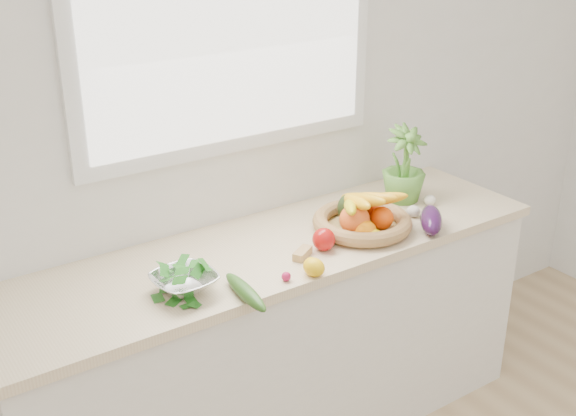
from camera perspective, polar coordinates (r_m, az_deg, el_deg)
back_wall at (r=2.84m, az=-4.52°, el=7.46°), size 4.50×0.02×2.70m
counter_cabinet at (r=3.00m, az=-1.02°, el=-11.02°), size 2.20×0.58×0.86m
countertop at (r=2.77m, az=-1.09°, el=-3.32°), size 2.24×0.62×0.04m
window_frame at (r=2.75m, az=-4.62°, el=15.44°), size 1.30×0.03×1.10m
window_pane at (r=2.73m, az=-4.41°, el=15.40°), size 1.18×0.01×0.98m
orange_loose at (r=2.79m, az=6.14°, el=-1.86°), size 0.10×0.10×0.09m
lemon_a at (r=2.54m, az=2.06°, el=-4.70°), size 0.08×0.10×0.07m
lemon_b at (r=2.56m, az=1.87°, el=-4.57°), size 0.09×0.09×0.06m
lemon_c at (r=2.78m, az=6.71°, el=-2.27°), size 0.10×0.10×0.06m
apple at (r=2.71m, az=2.85°, el=-2.49°), size 0.11×0.11×0.09m
ginger at (r=2.67m, az=1.15°, el=-3.61°), size 0.10×0.08×0.03m
garlic_a at (r=3.17m, az=11.14°, el=0.62°), size 0.07×0.07×0.04m
garlic_b at (r=2.98m, az=6.01°, el=-0.51°), size 0.07×0.07×0.05m
garlic_c at (r=3.04m, az=9.88°, el=-0.25°), size 0.07×0.07×0.05m
eggplant at (r=2.92m, az=11.24°, el=-0.93°), size 0.22×0.23×0.09m
cucumber at (r=2.40m, az=-3.39°, el=-6.63°), size 0.07×0.28×0.05m
radish at (r=2.51m, az=-0.15°, el=-5.44°), size 0.04×0.04×0.03m
potted_herb at (r=3.15m, az=9.17°, el=3.39°), size 0.19×0.19×0.34m
fruit_basket at (r=2.88m, az=5.85°, el=-0.73°), size 0.42×0.42×0.19m
colander_with_spinach at (r=2.44m, az=-8.22°, el=-5.46°), size 0.23×0.23×0.12m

